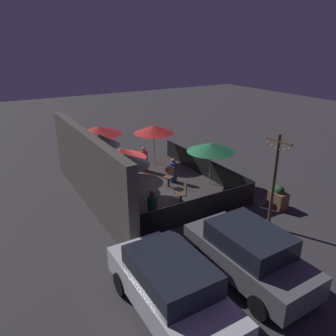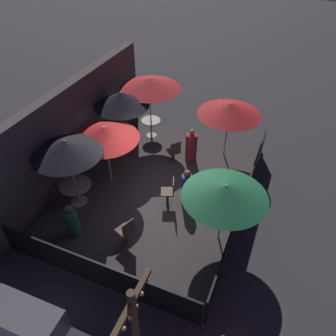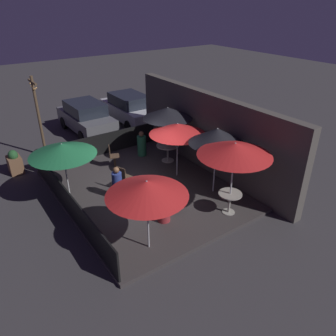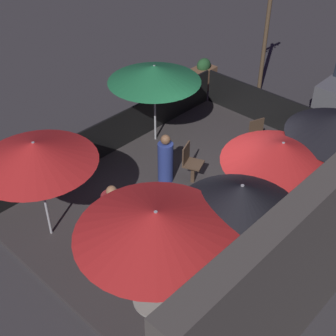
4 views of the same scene
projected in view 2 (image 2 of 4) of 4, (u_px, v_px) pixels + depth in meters
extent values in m
plane|color=#383538|center=(156.00, 194.00, 10.87)|extent=(60.00, 60.00, 0.00)
cube|color=#383333|center=(156.00, 193.00, 10.83)|extent=(7.28, 5.70, 0.12)
cube|color=#4C4742|center=(70.00, 134.00, 10.76)|extent=(8.88, 0.36, 3.19)
cube|color=black|center=(242.00, 205.00, 9.65)|extent=(7.08, 0.05, 0.95)
cube|color=black|center=(94.00, 272.00, 7.94)|extent=(0.05, 5.50, 0.95)
cylinder|color=#B2B2B7|center=(150.00, 109.00, 12.50)|extent=(0.05, 0.05, 2.48)
cone|color=red|center=(149.00, 83.00, 11.84)|extent=(2.27, 2.27, 0.40)
cylinder|color=#B2B2B7|center=(72.00, 173.00, 9.67)|extent=(0.05, 0.05, 2.37)
cone|color=black|center=(66.00, 147.00, 9.05)|extent=(2.03, 2.03, 0.44)
cylinder|color=#B2B2B7|center=(108.00, 155.00, 10.51)|extent=(0.05, 0.05, 2.16)
cone|color=red|center=(105.00, 133.00, 9.95)|extent=(2.12, 2.12, 0.41)
cylinder|color=#B2B2B7|center=(124.00, 123.00, 11.75)|extent=(0.05, 0.05, 2.43)
cone|color=black|center=(121.00, 99.00, 11.14)|extent=(1.92, 1.92, 0.53)
cylinder|color=#B2B2B7|center=(227.00, 130.00, 11.65)|extent=(0.05, 0.05, 2.15)
cone|color=red|center=(230.00, 109.00, 11.10)|extent=(2.19, 2.19, 0.42)
cylinder|color=#B2B2B7|center=(222.00, 213.00, 8.69)|extent=(0.05, 0.05, 2.03)
cone|color=#1E6B3D|center=(225.00, 191.00, 8.17)|extent=(2.23, 2.23, 0.40)
cylinder|color=#9E998E|center=(151.00, 135.00, 13.29)|extent=(0.42, 0.42, 0.02)
cylinder|color=#9E998E|center=(151.00, 128.00, 13.08)|extent=(0.08, 0.08, 0.69)
cylinder|color=#9E998E|center=(151.00, 120.00, 12.84)|extent=(0.76, 0.76, 0.04)
cylinder|color=#9E998E|center=(79.00, 201.00, 10.42)|extent=(0.53, 0.53, 0.02)
cylinder|color=#9E998E|center=(77.00, 194.00, 10.21)|extent=(0.08, 0.08, 0.70)
cylinder|color=#9E998E|center=(75.00, 185.00, 9.97)|extent=(0.96, 0.96, 0.04)
cube|color=#4C3828|center=(125.00, 236.00, 9.08)|extent=(0.10, 0.10, 0.47)
cube|color=#4C3828|center=(125.00, 230.00, 8.92)|extent=(0.52, 0.52, 0.04)
cube|color=#4C3828|center=(128.00, 228.00, 8.67)|extent=(0.38, 0.17, 0.44)
cube|color=#4C3828|center=(173.00, 156.00, 11.88)|extent=(0.11, 0.11, 0.43)
cube|color=#4C3828|center=(173.00, 151.00, 11.73)|extent=(0.56, 0.56, 0.04)
cube|color=#4C3828|center=(176.00, 148.00, 11.46)|extent=(0.33, 0.28, 0.44)
cube|color=#4C3828|center=(167.00, 198.00, 10.23)|extent=(0.10, 0.10, 0.47)
cube|color=#4C3828|center=(167.00, 192.00, 10.06)|extent=(0.52, 0.52, 0.04)
cube|color=#4C3828|center=(173.00, 186.00, 9.91)|extent=(0.38, 0.17, 0.44)
cylinder|color=navy|center=(187.00, 188.00, 10.19)|extent=(0.49, 0.49, 0.99)
sphere|color=brown|center=(187.00, 174.00, 9.80)|extent=(0.22, 0.22, 0.22)
cylinder|color=#236642|center=(72.00, 223.00, 9.17)|extent=(0.52, 0.52, 0.90)
sphere|color=brown|center=(68.00, 209.00, 8.81)|extent=(0.22, 0.22, 0.22)
cylinder|color=maroon|center=(191.00, 147.00, 11.75)|extent=(0.51, 0.51, 1.10)
sphere|color=#9E704C|center=(192.00, 132.00, 11.33)|extent=(0.20, 0.20, 0.20)
cube|color=brown|center=(132.00, 302.00, 4.49)|extent=(1.10, 0.08, 0.08)
sphere|color=#F4B260|center=(124.00, 329.00, 4.44)|extent=(0.07, 0.07, 0.07)
sphere|color=#F4B260|center=(130.00, 318.00, 4.60)|extent=(0.07, 0.07, 0.07)
sphere|color=#F4B260|center=(136.00, 306.00, 4.73)|extent=(0.07, 0.07, 0.07)
sphere|color=#F4B260|center=(142.00, 294.00, 4.83)|extent=(0.07, 0.07, 0.07)
sphere|color=#F4B260|center=(147.00, 280.00, 4.91)|extent=(0.07, 0.07, 0.07)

